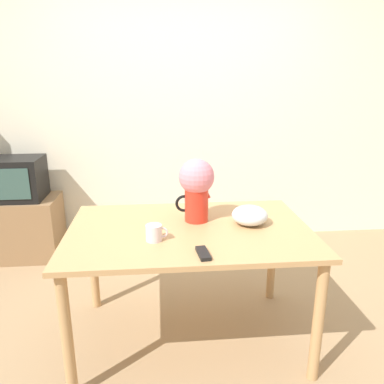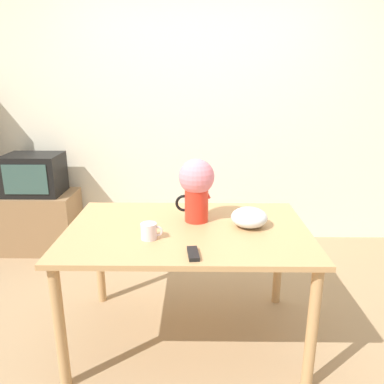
# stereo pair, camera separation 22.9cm
# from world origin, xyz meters

# --- Properties ---
(ground_plane) EXTENTS (12.00, 12.00, 0.00)m
(ground_plane) POSITION_xyz_m (0.00, 0.00, 0.00)
(ground_plane) COLOR #9E7F5B
(wall_back) EXTENTS (8.00, 0.05, 2.60)m
(wall_back) POSITION_xyz_m (0.00, 1.61, 1.30)
(wall_back) COLOR #EDE5CC
(wall_back) RESTS_ON ground_plane
(table) EXTENTS (1.44, 0.95, 0.76)m
(table) POSITION_xyz_m (-0.07, -0.04, 0.67)
(table) COLOR tan
(table) RESTS_ON ground_plane
(flower_vase) EXTENTS (0.24, 0.22, 0.39)m
(flower_vase) POSITION_xyz_m (-0.02, 0.08, 1.00)
(flower_vase) COLOR red
(flower_vase) RESTS_ON table
(coffee_mug) EXTENTS (0.12, 0.09, 0.09)m
(coffee_mug) POSITION_xyz_m (-0.28, -0.20, 0.81)
(coffee_mug) COLOR silver
(coffee_mug) RESTS_ON table
(white_bowl) EXTENTS (0.22, 0.22, 0.11)m
(white_bowl) POSITION_xyz_m (0.30, -0.01, 0.82)
(white_bowl) COLOR silver
(white_bowl) RESTS_ON table
(remote_control) EXTENTS (0.07, 0.15, 0.02)m
(remote_control) POSITION_xyz_m (-0.03, -0.40, 0.77)
(remote_control) COLOR black
(remote_control) RESTS_ON table
(tv_stand) EXTENTS (0.71, 0.46, 0.57)m
(tv_stand) POSITION_xyz_m (-1.54, 1.28, 0.28)
(tv_stand) COLOR #8E6B47
(tv_stand) RESTS_ON ground_plane
(tv_set) EXTENTS (0.51, 0.39, 0.38)m
(tv_set) POSITION_xyz_m (-1.54, 1.28, 0.76)
(tv_set) COLOR black
(tv_set) RESTS_ON tv_stand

